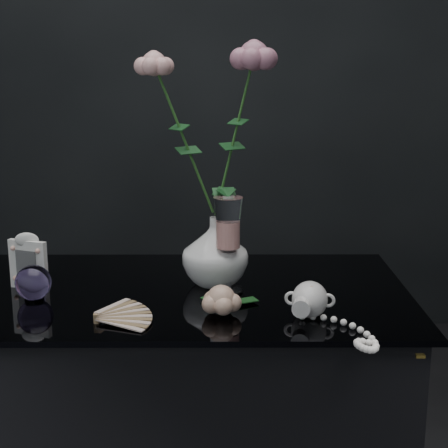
{
  "coord_description": "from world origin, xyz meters",
  "views": [
    {
      "loc": [
        0.11,
        -1.42,
        1.27
      ],
      "look_at": [
        0.11,
        0.02,
        0.92
      ],
      "focal_mm": 55.0,
      "sensor_mm": 36.0,
      "label": 1
    }
  ],
  "objects_px": {
    "pearl_jar": "(310,298)",
    "paperweight": "(33,283)",
    "vase": "(215,251)",
    "picture_frame": "(28,261)",
    "loose_rose": "(221,300)",
    "wine_glass": "(228,245)"
  },
  "relations": [
    {
      "from": "vase",
      "to": "paperweight",
      "type": "relative_size",
      "value": 2.04
    },
    {
      "from": "paperweight",
      "to": "loose_rose",
      "type": "distance_m",
      "value": 0.41
    },
    {
      "from": "vase",
      "to": "loose_rose",
      "type": "xyz_separation_m",
      "value": [
        0.01,
        -0.19,
        -0.05
      ]
    },
    {
      "from": "picture_frame",
      "to": "loose_rose",
      "type": "xyz_separation_m",
      "value": [
        0.43,
        -0.16,
        -0.03
      ]
    },
    {
      "from": "vase",
      "to": "paperweight",
      "type": "xyz_separation_m",
      "value": [
        -0.39,
        -0.1,
        -0.04
      ]
    },
    {
      "from": "loose_rose",
      "to": "picture_frame",
      "type": "bearing_deg",
      "value": 165.82
    },
    {
      "from": "loose_rose",
      "to": "paperweight",
      "type": "bearing_deg",
      "value": 174.12
    },
    {
      "from": "paperweight",
      "to": "pearl_jar",
      "type": "distance_m",
      "value": 0.59
    },
    {
      "from": "loose_rose",
      "to": "pearl_jar",
      "type": "height_order",
      "value": "pearl_jar"
    },
    {
      "from": "paperweight",
      "to": "loose_rose",
      "type": "xyz_separation_m",
      "value": [
        0.4,
        -0.09,
        -0.01
      ]
    },
    {
      "from": "vase",
      "to": "loose_rose",
      "type": "distance_m",
      "value": 0.2
    },
    {
      "from": "vase",
      "to": "picture_frame",
      "type": "bearing_deg",
      "value": -175.95
    },
    {
      "from": "loose_rose",
      "to": "pearl_jar",
      "type": "distance_m",
      "value": 0.18
    },
    {
      "from": "picture_frame",
      "to": "loose_rose",
      "type": "distance_m",
      "value": 0.46
    },
    {
      "from": "wine_glass",
      "to": "picture_frame",
      "type": "height_order",
      "value": "wine_glass"
    },
    {
      "from": "paperweight",
      "to": "pearl_jar",
      "type": "bearing_deg",
      "value": -9.26
    },
    {
      "from": "wine_glass",
      "to": "paperweight",
      "type": "xyz_separation_m",
      "value": [
        -0.42,
        -0.06,
        -0.07
      ]
    },
    {
      "from": "pearl_jar",
      "to": "paperweight",
      "type": "bearing_deg",
      "value": -178.9
    },
    {
      "from": "wine_glass",
      "to": "picture_frame",
      "type": "relative_size",
      "value": 1.63
    },
    {
      "from": "vase",
      "to": "picture_frame",
      "type": "xyz_separation_m",
      "value": [
        -0.42,
        -0.03,
        -0.01
      ]
    },
    {
      "from": "picture_frame",
      "to": "paperweight",
      "type": "height_order",
      "value": "picture_frame"
    },
    {
      "from": "picture_frame",
      "to": "pearl_jar",
      "type": "bearing_deg",
      "value": 4.78
    }
  ]
}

